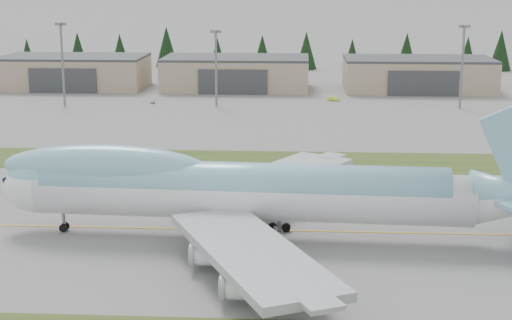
# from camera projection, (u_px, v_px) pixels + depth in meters

# --- Properties ---
(ground) EXTENTS (7000.00, 7000.00, 0.00)m
(ground) POSITION_uv_depth(u_px,v_px,m) (253.00, 230.00, 116.03)
(ground) COLOR #60605E
(ground) RESTS_ON ground
(grass_strip_far) EXTENTS (400.00, 18.00, 0.08)m
(grass_strip_far) POSITION_uv_depth(u_px,v_px,m) (267.00, 161.00, 159.77)
(grass_strip_far) COLOR #2E4719
(grass_strip_far) RESTS_ON ground
(taxiway_line_main) EXTENTS (400.00, 0.40, 0.02)m
(taxiway_line_main) POSITION_uv_depth(u_px,v_px,m) (253.00, 230.00, 116.03)
(taxiway_line_main) COLOR gold
(taxiway_line_main) RESTS_ON ground
(boeing_747_freighter) EXTENTS (81.81, 70.76, 21.61)m
(boeing_747_freighter) POSITION_uv_depth(u_px,v_px,m) (245.00, 190.00, 111.14)
(boeing_747_freighter) COLOR white
(boeing_747_freighter) RESTS_ON ground
(hangar_left) EXTENTS (48.00, 26.60, 10.80)m
(hangar_left) POSITION_uv_depth(u_px,v_px,m) (74.00, 72.00, 264.54)
(hangar_left) COLOR tan
(hangar_left) RESTS_ON ground
(hangar_center) EXTENTS (48.00, 26.60, 10.80)m
(hangar_center) POSITION_uv_depth(u_px,v_px,m) (236.00, 73.00, 261.37)
(hangar_center) COLOR tan
(hangar_center) RESTS_ON ground
(hangar_right) EXTENTS (48.00, 26.60, 10.80)m
(hangar_right) POSITION_uv_depth(u_px,v_px,m) (418.00, 74.00, 257.91)
(hangar_right) COLOR tan
(hangar_right) RESTS_ON ground
(floodlight_masts) EXTENTS (162.72, 8.72, 24.05)m
(floodlight_masts) POSITION_uv_depth(u_px,v_px,m) (342.00, 51.00, 219.65)
(floodlight_masts) COLOR slate
(floodlight_masts) RESTS_ON ground
(service_vehicle_a) EXTENTS (1.81, 3.57, 1.17)m
(service_vehicle_a) POSITION_uv_depth(u_px,v_px,m) (153.00, 103.00, 232.85)
(service_vehicle_a) COLOR silver
(service_vehicle_a) RESTS_ON ground
(service_vehicle_b) EXTENTS (4.09, 2.62, 1.27)m
(service_vehicle_b) POSITION_uv_depth(u_px,v_px,m) (333.00, 101.00, 237.44)
(service_vehicle_b) COLOR #CADD37
(service_vehicle_b) RESTS_ON ground
(conifer_belt) EXTENTS (269.89, 15.10, 16.82)m
(conifer_belt) POSITION_uv_depth(u_px,v_px,m) (270.00, 50.00, 320.70)
(conifer_belt) COLOR black
(conifer_belt) RESTS_ON ground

